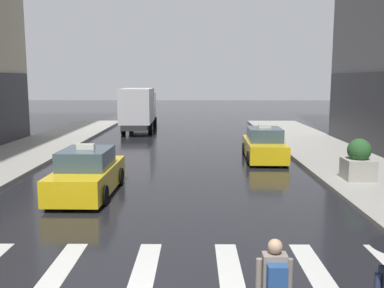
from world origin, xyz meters
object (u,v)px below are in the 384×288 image
at_px(planter_mid_block, 359,161).
at_px(box_truck, 139,108).
at_px(taxi_lead, 87,174).
at_px(taxi_second, 264,146).
at_px(pedestrian_with_backpack, 274,284).

bearing_deg(planter_mid_block, box_truck, 122.77).
xyz_separation_m(taxi_lead, taxi_second, (7.20, 6.62, 0.00)).
distance_m(taxi_second, pedestrian_with_backpack, 15.36).
relative_size(taxi_lead, planter_mid_block, 2.85).
distance_m(taxi_lead, pedestrian_with_backpack, 9.89).
distance_m(taxi_second, planter_mid_block, 5.66).
xyz_separation_m(taxi_second, pedestrian_with_backpack, (-2.26, -15.19, 0.25)).
relative_size(taxi_lead, box_truck, 0.60).
relative_size(taxi_second, box_truck, 0.61).
bearing_deg(taxi_second, taxi_lead, -137.39).
distance_m(taxi_second, box_truck, 14.09).
bearing_deg(box_truck, planter_mid_block, -57.23).
bearing_deg(taxi_second, pedestrian_with_backpack, -98.46).
xyz_separation_m(box_truck, planter_mid_block, (10.66, -16.56, -0.98)).
height_order(taxi_second, planter_mid_block, taxi_second).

